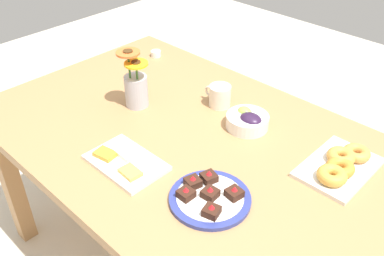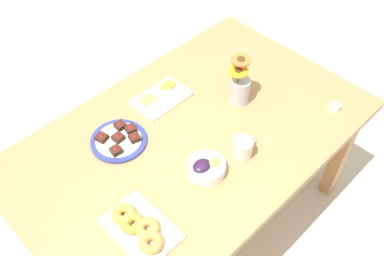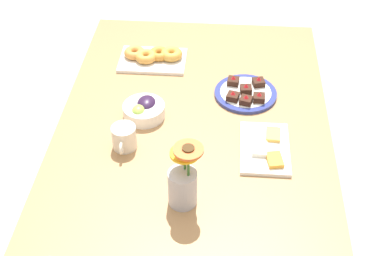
% 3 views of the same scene
% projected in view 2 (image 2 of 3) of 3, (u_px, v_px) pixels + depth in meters
% --- Properties ---
extents(ground_plane, '(6.00, 6.00, 0.00)m').
position_uv_depth(ground_plane, '(192.00, 219.00, 2.44)').
color(ground_plane, beige).
extents(dining_table, '(1.60, 1.00, 0.74)m').
position_uv_depth(dining_table, '(192.00, 146.00, 1.95)').
color(dining_table, '#A87A4C').
rests_on(dining_table, ground_plane).
extents(coffee_mug, '(0.12, 0.09, 0.09)m').
position_uv_depth(coffee_mug, '(243.00, 148.00, 1.78)').
color(coffee_mug, silver).
rests_on(coffee_mug, dining_table).
extents(grape_bowl, '(0.16, 0.16, 0.07)m').
position_uv_depth(grape_bowl, '(206.00, 167.00, 1.73)').
color(grape_bowl, white).
rests_on(grape_bowl, dining_table).
extents(cheese_platter, '(0.26, 0.17, 0.03)m').
position_uv_depth(cheese_platter, '(162.00, 97.00, 2.03)').
color(cheese_platter, white).
rests_on(cheese_platter, dining_table).
extents(croissant_platter, '(0.19, 0.28, 0.05)m').
position_uv_depth(croissant_platter, '(139.00, 227.00, 1.56)').
color(croissant_platter, white).
rests_on(croissant_platter, dining_table).
extents(jam_cup_honey, '(0.05, 0.05, 0.03)m').
position_uv_depth(jam_cup_honey, '(335.00, 106.00, 1.98)').
color(jam_cup_honey, white).
rests_on(jam_cup_honey, dining_table).
extents(dessert_plate, '(0.24, 0.24, 0.05)m').
position_uv_depth(dessert_plate, '(119.00, 140.00, 1.85)').
color(dessert_plate, navy).
rests_on(dessert_plate, dining_table).
extents(flower_vase, '(0.12, 0.11, 0.24)m').
position_uv_depth(flower_vase, '(240.00, 88.00, 1.97)').
color(flower_vase, '#B2B2BC').
rests_on(flower_vase, dining_table).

